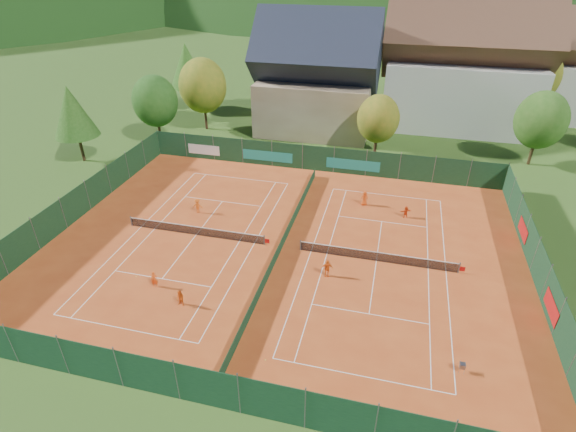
# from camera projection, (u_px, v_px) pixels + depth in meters

# --- Properties ---
(ground) EXTENTS (600.00, 600.00, 0.00)m
(ground) POSITION_uv_depth(u_px,v_px,m) (282.00, 248.00, 38.56)
(ground) COLOR #2B4E18
(ground) RESTS_ON ground
(clay_pad) EXTENTS (40.00, 32.00, 0.01)m
(clay_pad) POSITION_uv_depth(u_px,v_px,m) (282.00, 247.00, 38.54)
(clay_pad) COLOR #B6451A
(clay_pad) RESTS_ON ground
(court_markings_left) EXTENTS (11.03, 23.83, 0.00)m
(court_markings_left) POSITION_uv_depth(u_px,v_px,m) (196.00, 235.00, 40.22)
(court_markings_left) COLOR white
(court_markings_left) RESTS_ON ground
(court_markings_right) EXTENTS (11.03, 23.83, 0.00)m
(court_markings_right) POSITION_uv_depth(u_px,v_px,m) (376.00, 261.00, 36.86)
(court_markings_right) COLOR white
(court_markings_right) RESTS_ON ground
(tennis_net_left) EXTENTS (13.30, 0.10, 1.02)m
(tennis_net_left) POSITION_uv_depth(u_px,v_px,m) (197.00, 231.00, 39.93)
(tennis_net_left) COLOR #59595B
(tennis_net_left) RESTS_ON ground
(tennis_net_right) EXTENTS (13.30, 0.10, 1.02)m
(tennis_net_right) POSITION_uv_depth(u_px,v_px,m) (379.00, 256.00, 36.57)
(tennis_net_right) COLOR #59595B
(tennis_net_right) RESTS_ON ground
(court_divider) EXTENTS (0.03, 28.80, 1.00)m
(court_divider) POSITION_uv_depth(u_px,v_px,m) (282.00, 243.00, 38.29)
(court_divider) COLOR #12341E
(court_divider) RESTS_ON ground
(fence_north) EXTENTS (40.00, 0.10, 3.00)m
(fence_north) POSITION_uv_depth(u_px,v_px,m) (314.00, 159.00, 51.20)
(fence_north) COLOR #143920
(fence_north) RESTS_ON ground
(fence_south) EXTENTS (40.00, 0.04, 3.00)m
(fence_south) POSITION_uv_depth(u_px,v_px,m) (207.00, 388.00, 24.46)
(fence_south) COLOR #153B24
(fence_south) RESTS_ON ground
(fence_west) EXTENTS (0.04, 32.00, 3.00)m
(fence_west) POSITION_uv_depth(u_px,v_px,m) (76.00, 204.00, 41.97)
(fence_west) COLOR #13361C
(fence_west) RESTS_ON ground
(fence_east) EXTENTS (0.09, 32.00, 3.00)m
(fence_east) POSITION_uv_depth(u_px,v_px,m) (540.00, 268.00, 33.63)
(fence_east) COLOR #12331C
(fence_east) RESTS_ON ground
(chalet) EXTENTS (16.20, 12.00, 16.00)m
(chalet) POSITION_uv_depth(u_px,v_px,m) (317.00, 81.00, 60.74)
(chalet) COLOR tan
(chalet) RESTS_ON ground
(hotel_block_a) EXTENTS (21.60, 11.00, 17.25)m
(hotel_block_a) POSITION_uv_depth(u_px,v_px,m) (462.00, 73.00, 61.36)
(hotel_block_a) COLOR silver
(hotel_block_a) RESTS_ON ground
(hotel_block_b) EXTENTS (17.28, 10.00, 15.50)m
(hotel_block_b) POSITION_uv_depth(u_px,v_px,m) (557.00, 72.00, 65.47)
(hotel_block_b) COLOR silver
(hotel_block_b) RESTS_ON ground
(tree_west_front) EXTENTS (5.72, 5.72, 8.69)m
(tree_west_front) POSITION_uv_depth(u_px,v_px,m) (155.00, 101.00, 57.04)
(tree_west_front) COLOR #462E19
(tree_west_front) RESTS_ON ground
(tree_west_mid) EXTENTS (6.44, 6.44, 9.78)m
(tree_west_mid) POSITION_uv_depth(u_px,v_px,m) (203.00, 86.00, 60.84)
(tree_west_mid) COLOR #412817
(tree_west_mid) RESTS_ON ground
(tree_west_back) EXTENTS (5.60, 5.60, 10.00)m
(tree_west_back) POSITION_uv_depth(u_px,v_px,m) (187.00, 65.00, 68.42)
(tree_west_back) COLOR #4D2F1B
(tree_west_back) RESTS_ON ground
(tree_center) EXTENTS (5.01, 5.01, 7.60)m
(tree_center) POSITION_uv_depth(u_px,v_px,m) (378.00, 119.00, 53.17)
(tree_center) COLOR #442718
(tree_center) RESTS_ON ground
(tree_east_front) EXTENTS (5.72, 5.72, 8.69)m
(tree_east_front) POSITION_uv_depth(u_px,v_px,m) (541.00, 120.00, 50.72)
(tree_east_front) COLOR #422F17
(tree_east_front) RESTS_ON ground
(tree_west_side) EXTENTS (5.04, 5.04, 9.00)m
(tree_west_side) POSITION_uv_depth(u_px,v_px,m) (72.00, 111.00, 51.29)
(tree_west_side) COLOR #402B16
(tree_west_side) RESTS_ON ground
(tree_east_back) EXTENTS (7.15, 7.15, 10.86)m
(tree_east_back) POSITION_uv_depth(u_px,v_px,m) (534.00, 76.00, 62.92)
(tree_east_back) COLOR #4E341C
(tree_east_back) RESTS_ON ground
(mountain_backdrop) EXTENTS (820.00, 530.00, 242.00)m
(mountain_backdrop) POSITION_uv_depth(u_px,v_px,m) (441.00, 78.00, 247.20)
(mountain_backdrop) COLOR black
(mountain_backdrop) RESTS_ON ground
(ball_hopper) EXTENTS (0.34, 0.34, 0.80)m
(ball_hopper) POSITION_uv_depth(u_px,v_px,m) (463.00, 366.00, 26.95)
(ball_hopper) COLOR slate
(ball_hopper) RESTS_ON ground
(loose_ball_0) EXTENTS (0.07, 0.07, 0.07)m
(loose_ball_0) POSITION_uv_depth(u_px,v_px,m) (136.00, 276.00, 35.11)
(loose_ball_0) COLOR #CCD833
(loose_ball_0) RESTS_ON ground
(loose_ball_1) EXTENTS (0.07, 0.07, 0.07)m
(loose_ball_1) POSITION_uv_depth(u_px,v_px,m) (265.00, 360.00, 27.98)
(loose_ball_1) COLOR #CCD833
(loose_ball_1) RESTS_ON ground
(player_left_near) EXTENTS (0.58, 0.48, 1.35)m
(player_left_near) POSITION_uv_depth(u_px,v_px,m) (154.00, 279.00, 33.77)
(player_left_near) COLOR #EB5214
(player_left_near) RESTS_ON ground
(player_left_mid) EXTENTS (0.73, 0.62, 1.31)m
(player_left_mid) POSITION_uv_depth(u_px,v_px,m) (180.00, 298.00, 31.97)
(player_left_mid) COLOR #D65313
(player_left_mid) RESTS_ON ground
(player_left_far) EXTENTS (1.01, 0.67, 1.46)m
(player_left_far) POSITION_uv_depth(u_px,v_px,m) (198.00, 206.00, 43.32)
(player_left_far) COLOR orange
(player_left_far) RESTS_ON ground
(player_right_near) EXTENTS (0.94, 0.60, 1.50)m
(player_right_near) POSITION_uv_depth(u_px,v_px,m) (327.00, 268.00, 34.84)
(player_right_near) COLOR orange
(player_right_near) RESTS_ON ground
(player_right_far_a) EXTENTS (0.86, 0.70, 1.52)m
(player_right_far_a) POSITION_uv_depth(u_px,v_px,m) (364.00, 198.00, 44.56)
(player_right_far_a) COLOR #DC4B13
(player_right_far_a) RESTS_ON ground
(player_right_far_b) EXTENTS (1.16, 0.78, 1.20)m
(player_right_far_b) POSITION_uv_depth(u_px,v_px,m) (406.00, 212.00, 42.57)
(player_right_far_b) COLOR #E54614
(player_right_far_b) RESTS_ON ground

